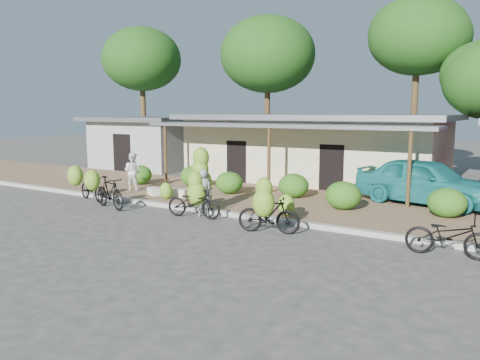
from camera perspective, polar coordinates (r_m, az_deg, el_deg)
The scene contains 27 objects.
ground at distance 14.64m, azimuth -8.01°, elevation -5.53°, with size 100.00×100.00×0.00m, color #3E3C39.
sidewalk at distance 18.64m, azimuth 1.89°, elevation -2.26°, with size 60.00×6.00×0.12m, color #8B604B.
curb at distance 16.16m, azimuth -3.46°, elevation -3.87°, with size 60.00×0.25×0.15m, color #A8A399.
shop_main at distance 23.71m, azimuth 9.13°, elevation 3.97°, with size 13.00×8.50×3.35m.
shop_grey at distance 29.80m, azimuth -10.77°, elevation 4.60°, with size 7.00×6.00×3.15m.
tree_back_left at distance 33.32m, azimuth -12.00°, elevation 14.34°, with size 5.40×5.30×9.09m.
tree_far_center at distance 31.02m, azimuth 3.19°, elevation 15.18°, with size 6.10×6.06×9.50m.
tree_center_right at distance 28.40m, azimuth 20.54°, elevation 16.26°, with size 5.39×5.29×9.67m.
hedge_0 at distance 22.31m, azimuth -12.09°, elevation 0.64°, with size 1.15×1.04×0.90m, color #246015.
hedge_1 at distance 21.22m, azimuth -5.72°, elevation 0.46°, with size 1.21×1.09×0.94m, color #246015.
hedge_2 at distance 19.32m, azimuth -1.32°, elevation -0.33°, with size 1.17×1.05×0.91m, color #246015.
hedge_3 at distance 18.55m, azimuth 6.55°, elevation -0.68°, with size 1.22×1.10×0.95m, color #246015.
hedge_4 at distance 16.61m, azimuth 12.48°, elevation -1.85°, with size 1.25×1.12×0.97m, color #246015.
hedge_5 at distance 16.41m, azimuth 23.92°, elevation -2.54°, with size 1.21×1.09×0.95m, color #246015.
bike_far_left at distance 19.26m, azimuth -17.92°, elevation -0.69°, with size 2.02×1.48×1.46m.
bike_left at distance 17.50m, azimuth -15.90°, elevation -1.28°, with size 2.01×1.39×1.47m.
bike_center at distance 15.67m, azimuth -5.27°, elevation -1.36°, with size 2.00×1.32×2.32m.
bike_right at distance 13.34m, azimuth 3.36°, elevation -3.68°, with size 1.90×1.38×1.72m.
bike_far_right at distance 12.42m, azimuth 24.11°, elevation -6.20°, with size 2.06×0.86×1.05m.
loose_banana_a at distance 18.36m, azimuth -9.00°, elevation -1.31°, with size 0.52×0.44×0.65m, color #6EA82A.
loose_banana_b at distance 17.23m, azimuth -4.20°, elevation -1.94°, with size 0.48×0.41×0.60m, color #6EA82A.
loose_banana_c at distance 15.31m, azimuth 5.65°, elevation -3.06°, with size 0.57×0.48×0.71m, color #6EA82A.
sack_near at distance 18.87m, azimuth -7.66°, elevation -1.55°, with size 0.85×0.40×0.30m, color white.
sack_far at distance 19.44m, azimuth -10.43°, elevation -1.35°, with size 0.75×0.38×0.28m, color white.
vendor at distance 15.65m, azimuth -4.50°, elevation -1.56°, with size 0.59×0.39×1.61m, color gray.
bystander at distance 20.67m, azimuth -12.96°, elevation 1.03°, with size 0.79×0.62×1.63m, color white.
teal_van at distance 18.32m, azimuth 21.66°, elevation -0.14°, with size 2.02×5.01×1.71m, color #1A7878.
Camera 1 is at (9.17, -10.87, 3.49)m, focal length 35.00 mm.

